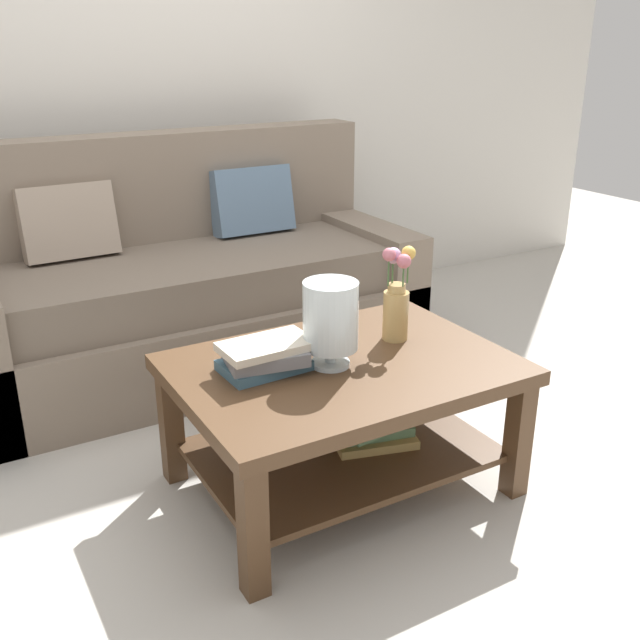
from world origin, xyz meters
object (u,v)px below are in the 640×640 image
at_px(book_stack_main, 265,356).
at_px(glass_hurricane_vase, 331,318).
at_px(couch, 186,291).
at_px(flower_pitcher, 396,299).
at_px(coffee_table, 344,399).

xyz_separation_m(book_stack_main, glass_hurricane_vase, (0.20, -0.07, 0.11)).
xyz_separation_m(couch, book_stack_main, (-0.16, -1.19, 0.16)).
bearing_deg(book_stack_main, flower_pitcher, 1.28).
relative_size(couch, book_stack_main, 7.00).
height_order(coffee_table, book_stack_main, book_stack_main).
relative_size(coffee_table, glass_hurricane_vase, 3.83).
xyz_separation_m(couch, coffee_table, (0.10, -1.26, -0.03)).
relative_size(couch, coffee_table, 1.90).
height_order(coffee_table, flower_pitcher, flower_pitcher).
height_order(book_stack_main, glass_hurricane_vase, glass_hurricane_vase).
relative_size(couch, flower_pitcher, 6.13).
height_order(couch, glass_hurricane_vase, couch).
xyz_separation_m(glass_hurricane_vase, flower_pitcher, (0.31, 0.08, -0.02)).
relative_size(glass_hurricane_vase, flower_pitcher, 0.84).
bearing_deg(book_stack_main, couch, 82.27).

